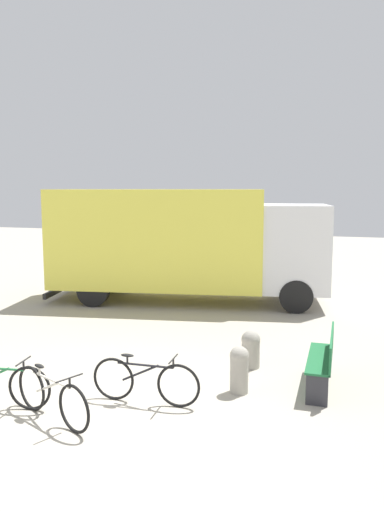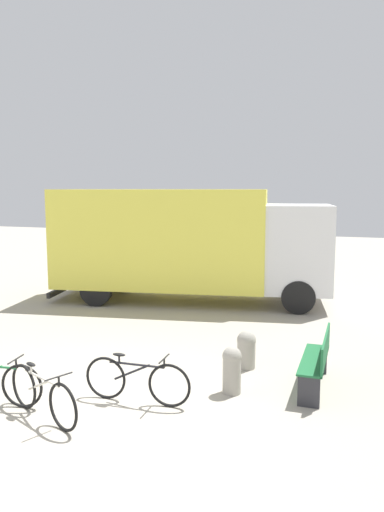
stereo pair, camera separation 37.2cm
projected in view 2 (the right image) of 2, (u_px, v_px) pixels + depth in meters
ground_plane at (86, 402)px, 7.94m from camera, size 60.00×60.00×0.00m
delivery_truck at (187, 241)px, 14.87m from camera, size 8.43×3.69×3.35m
park_bench at (318, 359)px, 8.39m from camera, size 0.41×1.64×0.96m
bicycle_middle at (42, 395)px, 7.33m from camera, size 1.65×0.77×0.79m
bicycle_far at (137, 380)px, 7.88m from camera, size 1.79×0.44×0.79m
bollard_near_bench at (232, 368)px, 8.25m from camera, size 0.32×0.32×0.80m
bollard_far_bench at (246, 348)px, 9.42m from camera, size 0.36×0.36×0.72m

